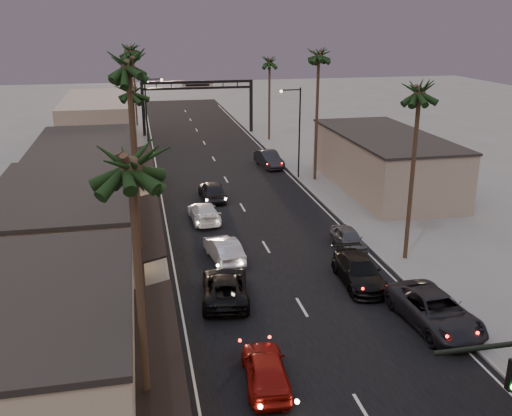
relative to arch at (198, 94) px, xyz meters
name	(u,v)px	position (x,y,z in m)	size (l,w,h in m)	color
ground	(236,197)	(0.00, -30.00, -5.53)	(200.00, 200.00, 0.00)	slate
road	(228,182)	(0.00, -25.00, -5.53)	(14.00, 120.00, 0.02)	black
sidewalk_left	(129,169)	(-9.50, -18.00, -5.47)	(5.00, 92.00, 0.12)	slate
sidewalk_right	(301,160)	(9.50, -18.00, -5.47)	(5.00, 92.00, 0.12)	slate
storefront_near	(29,363)	(-13.00, -58.00, -2.78)	(8.00, 12.00, 5.50)	#B8AD8D
storefront_mid	(66,234)	(-13.00, -44.00, -2.78)	(8.00, 14.00, 5.50)	gray
storefront_far	(86,172)	(-13.00, -28.00, -3.03)	(8.00, 16.00, 5.00)	#B8AD8D
storefront_dist	(99,122)	(-13.00, -5.00, -2.53)	(8.00, 20.00, 6.00)	gray
building_right	(384,162)	(14.00, -30.00, -3.03)	(8.00, 18.00, 5.00)	gray
arch	(198,94)	(0.00, 0.00, 0.00)	(15.20, 0.40, 7.27)	black
streetlight_right	(297,126)	(6.92, -25.00, -0.20)	(2.13, 0.30, 9.00)	black
streetlight_left	(149,110)	(-6.92, -12.00, -0.20)	(2.13, 0.30, 9.00)	black
palm_la	(130,153)	(-8.60, -61.00, 5.91)	(3.20, 3.20, 13.20)	#38281C
palm_lb	(127,58)	(-8.60, -48.00, 7.85)	(3.20, 3.20, 15.20)	#38281C
palm_lc	(131,86)	(-8.60, -34.00, 4.94)	(3.20, 3.20, 12.20)	#38281C
palm_ld	(129,47)	(-8.60, -15.00, 6.88)	(3.20, 3.20, 14.20)	#38281C
palm_ra	(420,85)	(8.60, -46.00, 5.91)	(3.20, 3.20, 13.20)	#38281C
palm_rb	(319,51)	(8.60, -26.00, 6.88)	(3.20, 3.20, 14.20)	#38281C
palm_rc	(270,58)	(8.60, -6.00, 4.94)	(3.20, 3.20, 12.20)	#38281C
palm_far	(132,47)	(-8.30, 8.00, 5.91)	(3.20, 3.20, 13.20)	#38281C
oncoming_red	(266,369)	(-3.53, -57.43, -4.75)	(1.85, 4.59, 1.56)	maroon
oncoming_pickup	(225,287)	(-4.03, -49.15, -4.76)	(2.56, 5.55, 1.54)	black
oncoming_silver	(224,249)	(-3.24, -43.65, -4.75)	(1.65, 4.74, 1.56)	#AAAAB0
oncoming_white	(204,212)	(-3.60, -35.68, -4.79)	(2.07, 5.09, 1.48)	white
oncoming_dgrey	(212,190)	(-2.21, -30.18, -4.70)	(1.97, 4.91, 1.67)	black
curbside_near	(435,311)	(6.20, -54.31, -4.66)	(2.90, 6.29, 1.75)	black
curbside_black	(359,271)	(4.20, -48.81, -4.72)	(2.26, 5.57, 1.62)	black
curbside_grey	(348,238)	(5.60, -43.31, -4.83)	(1.67, 4.14, 1.41)	#454549
curbside_far	(269,159)	(5.35, -19.82, -4.67)	(1.82, 5.22, 1.72)	black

